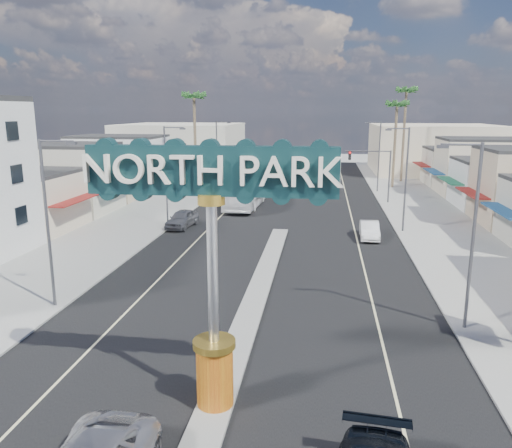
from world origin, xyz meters
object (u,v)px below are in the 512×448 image
(streetlight_l_mid, at_px, (167,170))
(palm_left_far, at_px, (194,101))
(palm_right_far, at_px, (406,96))
(car_parked_left, at_px, (182,219))
(streetlight_r_near, at_px, (470,228))
(car_parked_right, at_px, (369,230))
(city_bus, at_px, (247,190))
(streetlight_l_near, at_px, (50,216))
(streetlight_r_mid, at_px, (404,174))
(traffic_signal_right, at_px, (373,166))
(gateway_sign, at_px, (212,248))
(palm_right_mid, at_px, (397,109))
(traffic_signal_left, at_px, (214,163))
(streetlight_r_far, at_px, (378,153))
(streetlight_l_far, at_px, (218,151))

(streetlight_l_mid, distance_m, palm_left_far, 21.16)
(palm_left_far, relative_size, palm_right_far, 0.93)
(car_parked_left, bearing_deg, streetlight_r_near, -38.17)
(car_parked_right, height_order, city_bus, city_bus)
(streetlight_r_near, bearing_deg, streetlight_l_near, 180.00)
(streetlight_l_near, xyz_separation_m, streetlight_r_mid, (20.87, 20.00, 0.00))
(streetlight_l_mid, relative_size, car_parked_left, 1.94)
(city_bus, bearing_deg, traffic_signal_right, 15.79)
(streetlight_l_near, bearing_deg, gateway_sign, -37.55)
(streetlight_r_near, bearing_deg, palm_right_mid, 86.81)
(streetlight_l_mid, bearing_deg, palm_left_far, 97.31)
(traffic_signal_left, relative_size, car_parked_left, 1.29)
(traffic_signal_left, height_order, streetlight_r_mid, streetlight_r_mid)
(traffic_signal_left, bearing_deg, streetlight_r_near, -60.01)
(traffic_signal_left, distance_m, city_bus, 6.14)
(traffic_signal_left, relative_size, traffic_signal_right, 1.00)
(gateway_sign, height_order, car_parked_right, gateway_sign)
(streetlight_l_near, distance_m, car_parked_left, 19.79)
(traffic_signal_right, height_order, palm_right_mid, palm_right_mid)
(city_bus, bearing_deg, palm_right_mid, 43.02)
(gateway_sign, xyz_separation_m, streetlight_r_mid, (10.43, 28.02, -0.86))
(gateway_sign, xyz_separation_m, streetlight_r_far, (10.43, 50.02, -0.86))
(car_parked_left, bearing_deg, streetlight_l_far, 100.19)
(traffic_signal_right, relative_size, palm_right_far, 0.43)
(streetlight_l_far, bearing_deg, traffic_signal_right, -22.20)
(traffic_signal_right, bearing_deg, gateway_sign, -102.33)
(streetlight_l_far, relative_size, palm_right_far, 0.64)
(traffic_signal_right, height_order, palm_right_far, palm_right_far)
(streetlight_r_far, xyz_separation_m, city_bus, (-15.17, -11.41, -3.30))
(streetlight_r_far, distance_m, palm_right_mid, 7.30)
(traffic_signal_left, height_order, streetlight_l_mid, streetlight_l_mid)
(streetlight_l_mid, height_order, car_parked_right, streetlight_l_mid)
(streetlight_r_mid, distance_m, car_parked_right, 5.85)
(traffic_signal_right, xyz_separation_m, streetlight_l_mid, (-19.62, -13.99, 0.79))
(streetlight_r_near, height_order, car_parked_right, streetlight_r_near)
(gateway_sign, relative_size, car_parked_left, 1.97)
(traffic_signal_left, xyz_separation_m, city_bus, (4.45, -3.41, -2.51))
(streetlight_l_mid, height_order, streetlight_r_near, same)
(streetlight_r_mid, bearing_deg, gateway_sign, -110.42)
(traffic_signal_left, height_order, streetlight_l_far, streetlight_l_far)
(streetlight_l_near, height_order, streetlight_l_mid, same)
(traffic_signal_right, distance_m, streetlight_l_far, 21.20)
(gateway_sign, relative_size, streetlight_r_mid, 1.02)
(car_parked_left, height_order, car_parked_right, car_parked_left)
(streetlight_l_far, bearing_deg, streetlight_r_mid, -46.52)
(traffic_signal_right, height_order, car_parked_left, traffic_signal_right)
(traffic_signal_right, bearing_deg, palm_right_mid, 72.37)
(city_bus, bearing_deg, streetlight_r_mid, -32.88)
(palm_right_far, bearing_deg, car_parked_left, -126.25)
(traffic_signal_right, xyz_separation_m, streetlight_r_near, (1.25, -33.99, 0.79))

